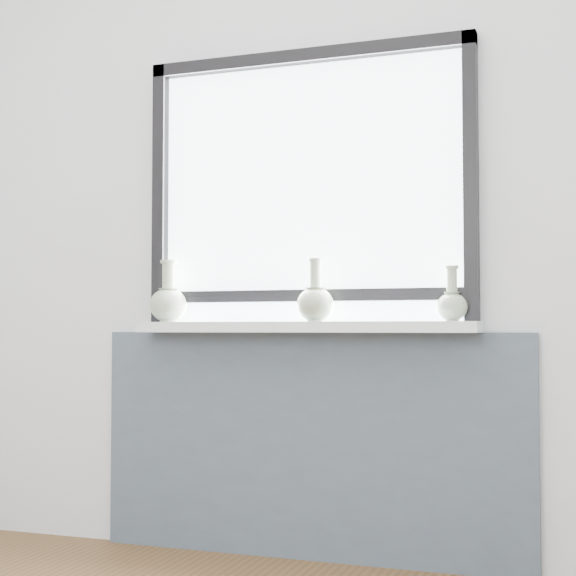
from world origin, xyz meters
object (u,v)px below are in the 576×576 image
(vase_a, at_px, (168,302))
(vase_b, at_px, (315,302))
(windowsill, at_px, (302,327))
(vase_c, at_px, (452,303))

(vase_a, relative_size, vase_b, 1.05)
(windowsill, xyz_separation_m, vase_a, (-0.56, -0.00, 0.10))
(vase_b, relative_size, vase_c, 1.19)
(vase_a, xyz_separation_m, vase_c, (1.12, 0.01, -0.02))
(vase_a, relative_size, vase_c, 1.25)
(vase_a, bearing_deg, windowsill, 0.39)
(windowsill, relative_size, vase_c, 6.68)
(windowsill, xyz_separation_m, vase_b, (0.06, -0.03, 0.09))
(windowsill, xyz_separation_m, vase_c, (0.56, 0.01, 0.08))
(vase_b, height_order, vase_c, vase_b)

